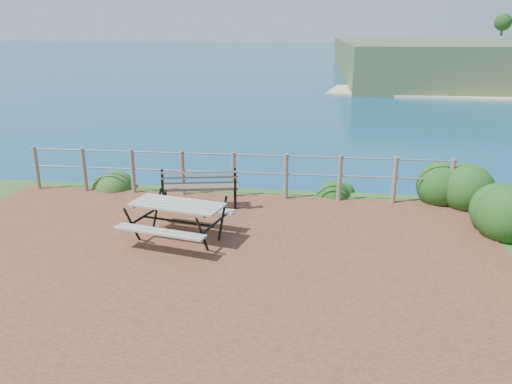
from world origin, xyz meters
TOP-DOWN VIEW (x-y plane):
  - ground at (0.00, 0.00)m, footprint 10.00×7.00m
  - ocean at (0.00, 200.00)m, footprint 1200.00×1200.00m
  - safety_railing at (0.00, 3.35)m, footprint 9.40×0.10m
  - picnic_table at (-0.56, 0.83)m, footprint 1.70×1.36m
  - park_bench at (-0.57, 2.54)m, footprint 1.62×0.68m
  - shrub_right_edge at (4.76, 3.34)m, footprint 1.10×1.10m
  - shrub_lip_west at (-3.06, 3.85)m, footprint 0.83×0.83m
  - shrub_lip_east at (2.33, 3.91)m, footprint 0.84×0.84m

SIDE VIEW (x-z plane):
  - ground at x=0.00m, z-range -0.06..0.06m
  - ocean at x=0.00m, z-range 0.00..0.00m
  - shrub_right_edge at x=4.76m, z-range -0.79..0.79m
  - shrub_lip_west at x=-3.06m, z-range -0.30..0.30m
  - shrub_lip_east at x=2.33m, z-range -0.30..0.30m
  - picnic_table at x=-0.56m, z-range 0.10..0.77m
  - safety_railing at x=0.00m, z-range 0.07..1.07m
  - park_bench at x=-0.57m, z-range 0.14..1.03m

